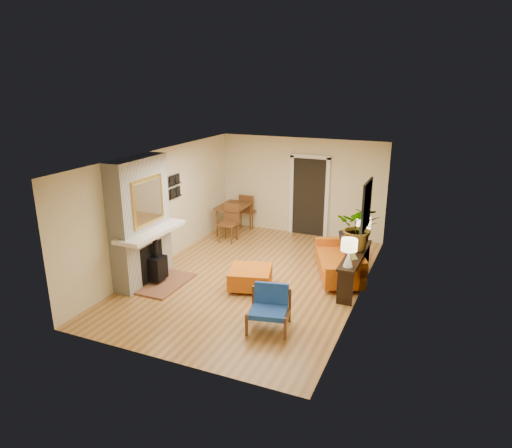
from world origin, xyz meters
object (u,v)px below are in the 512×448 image
object	(u,v)px
lamp_far	(364,227)
houseplant	(359,227)
lamp_near	(349,249)
sofa	(342,261)
ottoman	(250,277)
console_table	(355,260)
dining_table	(237,211)
blue_chair	(270,305)

from	to	relation	value
lamp_far	houseplant	size ratio (longest dim) A/B	0.57
lamp_near	lamp_far	xyz separation A→B (m)	(0.00, 1.45, 0.00)
sofa	ottoman	distance (m)	2.06
houseplant	lamp_near	bearing A→B (deg)	-89.42
ottoman	console_table	world-z (taller)	console_table
dining_table	sofa	bearing A→B (deg)	-26.63
lamp_near	lamp_far	size ratio (longest dim) A/B	1.00
console_table	lamp_far	world-z (taller)	lamp_far
console_table	lamp_far	size ratio (longest dim) A/B	3.43
lamp_far	console_table	bearing A→B (deg)	-90.00
lamp_near	dining_table	bearing A→B (deg)	142.21
console_table	blue_chair	bearing A→B (deg)	-115.67
console_table	lamp_near	bearing A→B (deg)	-90.00
blue_chair	lamp_near	world-z (taller)	lamp_near
lamp_far	houseplant	bearing A→B (deg)	-91.23
sofa	console_table	size ratio (longest dim) A/B	1.12
sofa	console_table	xyz separation A→B (m)	(0.35, -0.46, 0.25)
sofa	console_table	world-z (taller)	sofa
sofa	console_table	distance (m)	0.63
lamp_near	houseplant	world-z (taller)	houseplant
dining_table	lamp_far	world-z (taller)	lamp_far
ottoman	lamp_near	size ratio (longest dim) A/B	1.86
dining_table	lamp_near	distance (m)	4.63
ottoman	houseplant	xyz separation A→B (m)	(1.90, 1.15, 0.96)
dining_table	blue_chair	bearing A→B (deg)	-58.04
sofa	lamp_near	xyz separation A→B (m)	(0.35, -1.17, 0.73)
ottoman	houseplant	world-z (taller)	houseplant
console_table	lamp_far	distance (m)	0.88
sofa	console_table	bearing A→B (deg)	-52.85
ottoman	lamp_near	distance (m)	2.09
lamp_near	blue_chair	bearing A→B (deg)	-125.98
houseplant	ottoman	bearing A→B (deg)	-148.96
dining_table	lamp_far	size ratio (longest dim) A/B	3.32
blue_chair	lamp_near	bearing A→B (deg)	54.02
ottoman	blue_chair	xyz separation A→B (m)	(0.90, -1.23, 0.15)
sofa	lamp_far	xyz separation A→B (m)	(0.35, 0.28, 0.73)
blue_chair	lamp_far	bearing A→B (deg)	70.42
dining_table	lamp_near	bearing A→B (deg)	-37.79
lamp_far	ottoman	bearing A→B (deg)	-139.90
ottoman	lamp_near	xyz separation A→B (m)	(1.91, 0.16, 0.82)
ottoman	lamp_far	distance (m)	2.64
houseplant	blue_chair	bearing A→B (deg)	-112.84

